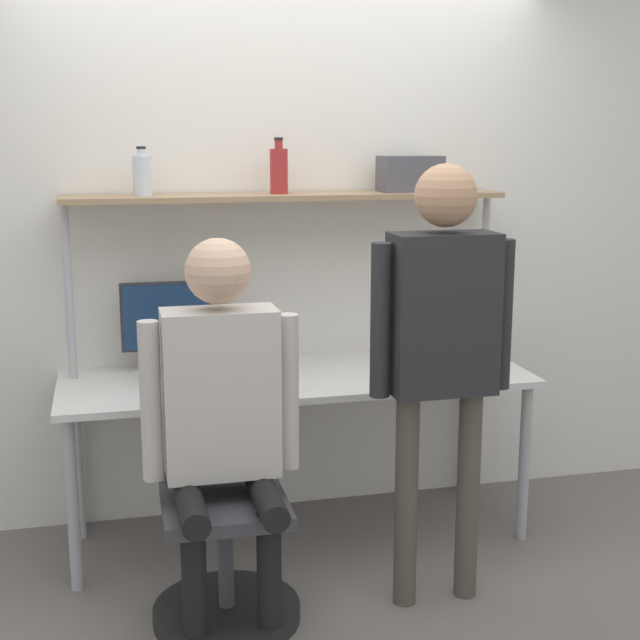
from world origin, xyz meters
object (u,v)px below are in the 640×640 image
monitor (173,323)px  office_chair (224,544)px  storage_box (410,174)px  bottle_red (279,170)px  laptop (196,372)px  bottle_clear (142,175)px  person_seated (222,401)px  cell_phone (246,385)px  person_standing (442,329)px

monitor → office_chair: 1.09m
storage_box → bottle_red: bearing=180.0°
laptop → storage_box: bearing=14.6°
monitor → laptop: bearing=-76.6°
monitor → office_chair: (0.10, -0.84, -0.69)m
laptop → bottle_clear: (-0.18, 0.27, 0.82)m
laptop → person_seated: bearing=-86.8°
office_chair → person_seated: person_seated is taller
storage_box → person_seated: bearing=-139.3°
cell_phone → person_seated: size_ratio=0.10×
monitor → laptop: (0.07, -0.29, -0.16)m
person_seated → person_standing: size_ratio=0.85×
person_standing → bottle_clear: bottle_clear is taller
bottle_clear → storage_box: bottle_clear is taller
bottle_clear → cell_phone: bearing=-37.7°
laptop → cell_phone: (0.21, -0.03, -0.06)m
office_chair → person_standing: size_ratio=0.55×
office_chair → bottle_clear: bottle_clear is taller
laptop → person_seated: 0.60m
laptop → person_standing: bearing=-36.0°
laptop → person_standing: (0.86, -0.63, 0.28)m
monitor → person_standing: 1.31m
monitor → person_standing: (0.93, -0.92, 0.12)m
bottle_red → laptop: bearing=-147.1°
monitor → bottle_clear: size_ratio=2.21×
office_chair → person_standing: (0.83, -0.08, 0.81)m
laptop → bottle_clear: bearing=123.7°
office_chair → storage_box: storage_box is taller
person_seated → person_standing: 0.86m
laptop → office_chair: (0.03, -0.55, -0.53)m
person_standing → storage_box: (0.18, 0.90, 0.54)m
person_seated → bottle_red: 1.24m
monitor → bottle_clear: 0.67m
laptop → bottle_red: bottle_red is taller
laptop → cell_phone: size_ratio=1.92×
cell_phone → storage_box: bearing=20.0°
office_chair → bottle_red: 1.64m
office_chair → storage_box: 1.87m
laptop → person_seated: size_ratio=0.20×
office_chair → storage_box: size_ratio=3.34×
monitor → storage_box: bearing=-0.8°
cell_phone → person_standing: person_standing is taller
monitor → person_seated: person_seated is taller
bottle_red → bottle_clear: bearing=180.0°
bottle_red → storage_box: 0.62m
cell_phone → storage_box: storage_box is taller
person_standing → cell_phone: bearing=137.6°
laptop → bottle_clear: 0.88m
laptop → bottle_red: 0.98m
cell_phone → storage_box: (0.83, 0.30, 0.87)m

